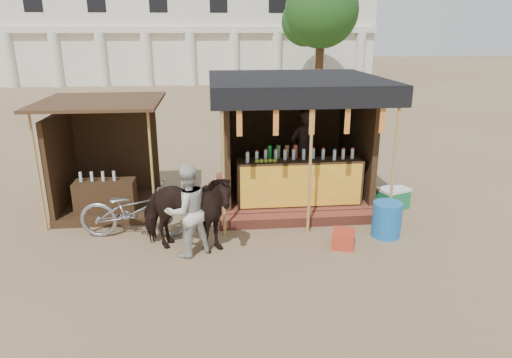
% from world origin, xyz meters
% --- Properties ---
extents(ground, '(120.00, 120.00, 0.00)m').
position_xyz_m(ground, '(0.00, 0.00, 0.00)').
color(ground, '#846B4C').
rests_on(ground, ground).
extents(main_stall, '(3.60, 3.61, 2.78)m').
position_xyz_m(main_stall, '(1.02, 3.36, 1.03)').
color(main_stall, brown).
rests_on(main_stall, ground).
extents(secondary_stall, '(2.40, 2.40, 2.38)m').
position_xyz_m(secondary_stall, '(-3.17, 3.24, 0.85)').
color(secondary_stall, '#392615').
rests_on(secondary_stall, ground).
extents(cow, '(1.89, 1.27, 1.47)m').
position_xyz_m(cow, '(-1.27, 0.98, 0.73)').
color(cow, black).
rests_on(cow, ground).
extents(motorbike, '(2.08, 0.89, 1.06)m').
position_xyz_m(motorbike, '(-2.28, 1.71, 0.53)').
color(motorbike, gray).
rests_on(motorbike, ground).
extents(bystander, '(0.99, 0.92, 1.62)m').
position_xyz_m(bystander, '(-1.25, 0.88, 0.81)').
color(bystander, '#BBBBB5').
rests_on(bystander, ground).
extents(blue_barrel, '(0.72, 0.72, 0.66)m').
position_xyz_m(blue_barrel, '(2.44, 1.25, 0.33)').
color(blue_barrel, '#1760B3').
rests_on(blue_barrel, ground).
extents(red_crate, '(0.51, 0.54, 0.30)m').
position_xyz_m(red_crate, '(1.51, 0.89, 0.15)').
color(red_crate, '#AF321D').
rests_on(red_crate, ground).
extents(cooler, '(0.76, 0.64, 0.46)m').
position_xyz_m(cooler, '(3.11, 2.60, 0.23)').
color(cooler, '#1A7642').
rests_on(cooler, ground).
extents(background_building, '(26.00, 7.45, 8.18)m').
position_xyz_m(background_building, '(-2.00, 29.94, 3.98)').
color(background_building, silver).
rests_on(background_building, ground).
extents(tree, '(4.50, 4.40, 7.00)m').
position_xyz_m(tree, '(5.81, 22.14, 4.63)').
color(tree, '#382314').
rests_on(tree, ground).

